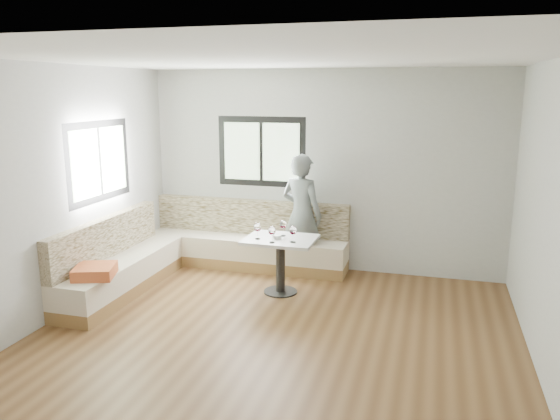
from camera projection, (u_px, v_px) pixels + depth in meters
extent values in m
cube|color=brown|center=(271.00, 342.00, 5.57)|extent=(5.00, 5.00, 0.01)
cube|color=white|center=(270.00, 58.00, 4.96)|extent=(5.00, 5.00, 0.01)
cube|color=#B7B7B2|center=(323.00, 171.00, 7.61)|extent=(5.00, 0.01, 2.80)
cube|color=#B7B7B2|center=(135.00, 303.00, 2.92)|extent=(5.00, 0.01, 2.80)
cube|color=#B7B7B2|center=(52.00, 195.00, 5.94)|extent=(0.01, 5.00, 2.80)
cube|color=#B7B7B2|center=(555.00, 225.00, 4.59)|extent=(0.01, 5.00, 2.80)
cube|color=black|center=(261.00, 152.00, 7.79)|extent=(1.30, 0.02, 1.00)
cube|color=black|center=(99.00, 162.00, 6.73)|extent=(0.02, 1.30, 1.00)
cube|color=brown|center=(247.00, 261.00, 7.92)|extent=(2.90, 0.55, 0.16)
cube|color=beige|center=(247.00, 246.00, 7.87)|extent=(2.90, 0.55, 0.29)
cube|color=beige|center=(251.00, 217.00, 7.98)|extent=(2.90, 0.14, 0.50)
cube|color=brown|center=(123.00, 286.00, 6.92)|extent=(0.55, 2.25, 0.16)
cube|color=beige|center=(122.00, 269.00, 6.87)|extent=(0.55, 2.25, 0.29)
cube|color=beige|center=(105.00, 238.00, 6.84)|extent=(0.14, 2.25, 0.50)
cube|color=#CB4F3C|center=(95.00, 271.00, 6.14)|extent=(0.55, 0.55, 0.13)
cylinder|color=black|center=(280.00, 291.00, 6.93)|extent=(0.42, 0.42, 0.02)
cylinder|color=black|center=(280.00, 267.00, 6.86)|extent=(0.12, 0.12, 0.67)
cube|color=silver|center=(280.00, 240.00, 6.78)|extent=(0.88, 0.69, 0.04)
imported|color=slate|center=(302.00, 215.00, 7.48)|extent=(0.71, 0.59, 1.68)
cylinder|color=white|center=(277.00, 237.00, 6.77)|extent=(0.11, 0.11, 0.04)
sphere|color=black|center=(278.00, 236.00, 6.77)|extent=(0.02, 0.02, 0.02)
sphere|color=black|center=(276.00, 235.00, 6.78)|extent=(0.02, 0.02, 0.02)
sphere|color=black|center=(277.00, 236.00, 6.75)|extent=(0.02, 0.02, 0.02)
cylinder|color=white|center=(258.00, 239.00, 6.73)|extent=(0.07, 0.07, 0.01)
cylinder|color=white|center=(258.00, 235.00, 6.72)|extent=(0.01, 0.01, 0.09)
ellipsoid|color=white|center=(258.00, 227.00, 6.70)|extent=(0.09, 0.09, 0.11)
cylinder|color=#480112|center=(258.00, 229.00, 6.71)|extent=(0.06, 0.06, 0.02)
cylinder|color=white|center=(272.00, 242.00, 6.58)|extent=(0.07, 0.07, 0.01)
cylinder|color=white|center=(272.00, 239.00, 6.57)|extent=(0.01, 0.01, 0.09)
ellipsoid|color=white|center=(272.00, 231.00, 6.54)|extent=(0.09, 0.09, 0.11)
cylinder|color=#480112|center=(272.00, 233.00, 6.55)|extent=(0.06, 0.06, 0.02)
cylinder|color=white|center=(293.00, 242.00, 6.59)|extent=(0.07, 0.07, 0.01)
cylinder|color=white|center=(293.00, 238.00, 6.58)|extent=(0.01, 0.01, 0.09)
ellipsoid|color=white|center=(293.00, 230.00, 6.56)|extent=(0.09, 0.09, 0.11)
cylinder|color=#480112|center=(293.00, 232.00, 6.56)|extent=(0.06, 0.06, 0.02)
cylinder|color=white|center=(283.00, 236.00, 6.88)|extent=(0.07, 0.07, 0.01)
cylinder|color=white|center=(283.00, 232.00, 6.87)|extent=(0.01, 0.01, 0.09)
ellipsoid|color=white|center=(283.00, 224.00, 6.85)|extent=(0.09, 0.09, 0.11)
cylinder|color=#480112|center=(283.00, 226.00, 6.85)|extent=(0.06, 0.06, 0.02)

